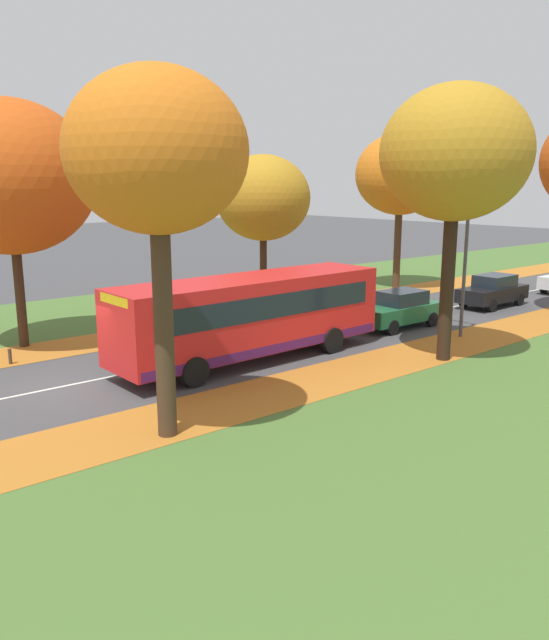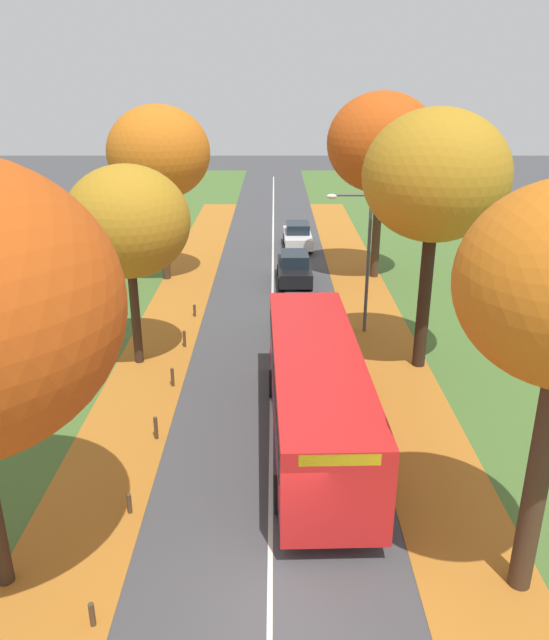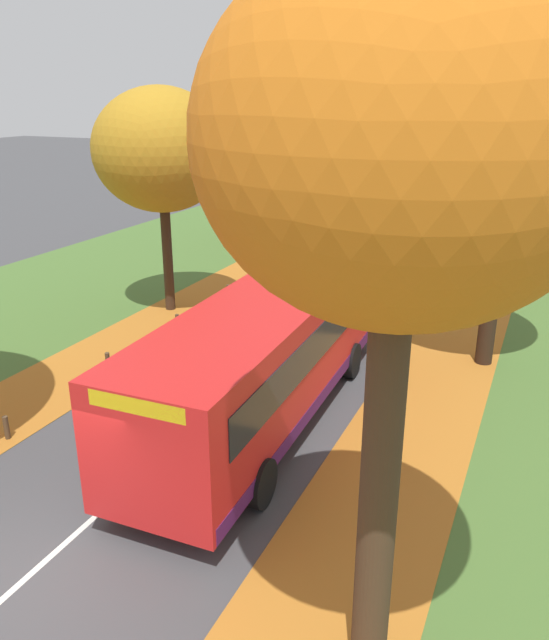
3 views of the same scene
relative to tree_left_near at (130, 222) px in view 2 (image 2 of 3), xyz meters
name	(u,v)px [view 2 (image 2 of 3)]	position (x,y,z in m)	size (l,w,h in m)	color
ground_plane	(272,601)	(5.15, -11.86, -5.49)	(160.00, 160.00, 0.00)	#424244
grass_verge_left	(95,293)	(-4.05, 8.14, -5.48)	(12.00, 90.00, 0.01)	#476B2D
leaf_litter_left	(166,340)	(0.55, 2.14, -5.48)	(2.80, 60.00, 0.00)	#B26B23
grass_verge_right	(456,294)	(14.35, 8.14, -5.48)	(12.00, 90.00, 0.01)	#476B2D
leaf_litter_right	(384,340)	(9.75, 2.14, -5.48)	(2.80, 60.00, 0.00)	#B26B23
road_centre_line	(275,294)	(5.15, 8.14, -5.48)	(0.12, 80.00, 0.01)	silver
tree_left_near	(130,222)	(0.00, 0.00, 0.00)	(4.48, 4.48, 7.52)	#382619
tree_left_mid	(162,153)	(-0.66, 10.74, 1.21)	(5.25, 5.25, 9.08)	#422D1E
tree_right_near	(439,177)	(10.76, -0.30, 1.63)	(5.03, 5.03, 9.43)	black
tree_right_mid	(385,143)	(10.75, 11.12, 1.65)	(5.64, 5.64, 9.70)	#422D1E
bollard_nearest	(94,614)	(1.59, -12.49, -5.21)	(0.12, 0.12, 0.56)	#4C3823
bollard_second	(132,503)	(1.58, -9.01, -5.21)	(0.12, 0.12, 0.56)	#4C3823
bollard_third	(158,428)	(1.64, -5.53, -5.11)	(0.12, 0.12, 0.74)	#4C3823
bollard_fourth	(175,377)	(1.61, -2.05, -5.14)	(0.12, 0.12, 0.70)	#4C3823
bollard_fifth	(187,339)	(1.57, 1.43, -5.14)	(0.12, 0.12, 0.70)	#4C3823
bollard_sixth	(197,311)	(1.56, 4.90, -5.20)	(0.12, 0.12, 0.57)	#4C3823
streetlamp_right	(364,248)	(8.82, 3.11, -1.75)	(1.89, 0.28, 6.00)	#47474C
bus	(319,391)	(6.48, -5.66, -3.78)	(2.87, 10.47, 2.98)	red
car_green_lead	(305,319)	(6.41, 2.51, -4.67)	(1.82, 4.22, 1.62)	#1E6038
car_black_following	(297,268)	(6.30, 9.99, -4.67)	(1.83, 4.23, 1.62)	black
car_white_third_in_line	(300,236)	(6.72, 17.25, -4.67)	(1.84, 4.23, 1.62)	silver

